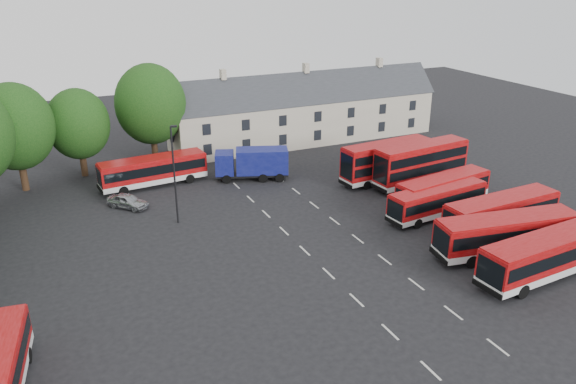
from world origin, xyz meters
The scene contains 15 objects.
ground centered at (0.00, 0.00, 0.00)m, with size 140.00×140.00×0.00m, color black.
lane_markings centered at (2.50, 2.00, 0.01)m, with size 5.15×33.80×0.01m.
treeline centered at (-20.74, 19.36, 6.68)m, with size 29.92×32.59×12.01m.
terrace_houses centered at (14.00, 30.00, 3.86)m, with size 35.70×7.13×10.06m.
bus_row_a centered at (14.12, -9.13, 1.98)m, with size 11.82×3.43×3.30m.
bus_row_b centered at (14.10, -5.26, 1.98)m, with size 11.91×4.55×3.29m.
bus_row_c centered at (16.88, -1.80, 1.89)m, with size 11.20×3.00×3.14m.
bus_row_d centered at (13.90, 2.95, 1.71)m, with size 10.21×3.29×2.84m.
bus_row_e centered at (16.08, 4.81, 1.76)m, with size 10.59×3.80×2.93m.
bus_dd_south centered at (17.58, 10.28, 2.52)m, with size 10.98×3.52×4.43m.
bus_dd_north centered at (14.98, 12.75, 2.41)m, with size 10.50×3.25×4.24m.
bus_north centered at (-7.77, 21.65, 1.86)m, with size 11.11×3.46×3.09m.
box_truck centered at (2.34, 19.14, 1.89)m, with size 8.03×4.94×3.36m.
silver_car centered at (-11.33, 16.85, 0.69)m, with size 1.62×4.04×1.37m, color #A3A5AA.
lamppost centered at (-7.86, 11.58, 4.77)m, with size 0.62×0.37×8.94m.
Camera 1 is at (-18.15, -33.91, 21.15)m, focal length 35.00 mm.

